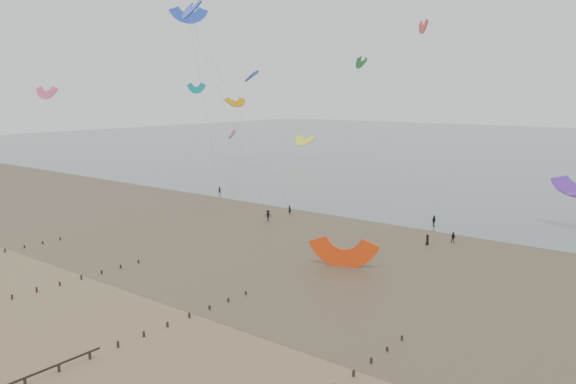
# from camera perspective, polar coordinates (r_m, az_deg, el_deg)

# --- Properties ---
(ground) EXTENTS (500.00, 500.00, 0.00)m
(ground) POSITION_cam_1_polar(r_m,az_deg,el_deg) (55.44, -16.06, -12.52)
(ground) COLOR brown
(ground) RESTS_ON ground
(sea_and_shore) EXTENTS (500.00, 665.00, 0.03)m
(sea_and_shore) POSITION_cam_1_polar(r_m,az_deg,el_deg) (81.54, 2.10, -4.83)
(sea_and_shore) COLOR #475654
(sea_and_shore) RESTS_ON ground
(kitesurfer_lead) EXTENTS (0.62, 0.43, 1.64)m
(kitesurfer_lead) POSITION_cam_1_polar(r_m,az_deg,el_deg) (97.91, 0.17, -1.81)
(kitesurfer_lead) COLOR black
(kitesurfer_lead) RESTS_ON ground
(kitesurfers) EXTENTS (92.56, 15.23, 1.89)m
(kitesurfers) POSITION_cam_1_polar(r_m,az_deg,el_deg) (84.12, 20.27, -4.37)
(kitesurfers) COLOR black
(kitesurfers) RESTS_ON ground
(grounded_kite) EXTENTS (8.73, 7.77, 3.98)m
(grounded_kite) POSITION_cam_1_polar(r_m,az_deg,el_deg) (69.52, 5.63, -7.52)
(grounded_kite) COLOR #FB410F
(grounded_kite) RESTS_ON ground
(kites_airborne) EXTENTS (225.30, 115.17, 44.48)m
(kites_airborne) POSITION_cam_1_polar(r_m,az_deg,el_deg) (130.37, 19.44, 9.50)
(kites_airborne) COLOR blue
(kites_airborne) RESTS_ON ground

